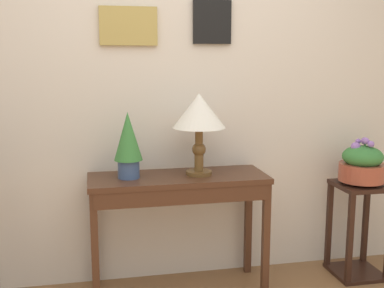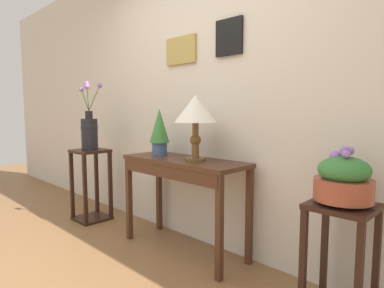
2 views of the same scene
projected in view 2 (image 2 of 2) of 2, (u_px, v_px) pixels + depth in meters
back_wall_with_art at (209, 88)px, 2.88m from camera, size 9.00×0.13×2.80m
console_table at (182, 173)px, 2.73m from camera, size 1.15×0.43×0.80m
table_lamp at (195, 112)px, 2.60m from camera, size 0.34×0.34×0.53m
potted_plant_on_console at (159, 130)px, 2.94m from camera, size 0.18×0.18×0.42m
pedestal_stand_left at (91, 185)px, 3.58m from camera, size 0.34×0.34×0.78m
flower_vase_tall_left at (89, 130)px, 3.52m from camera, size 0.18×0.23×0.73m
pedestal_stand_right at (340, 262)px, 1.86m from camera, size 0.34×0.34×0.68m
planter_bowl_wide_right at (344, 180)px, 1.82m from camera, size 0.32×0.32×0.33m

